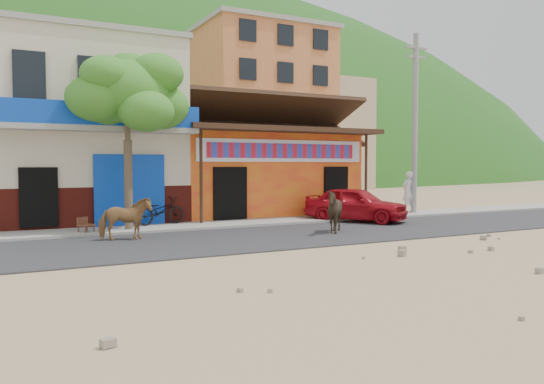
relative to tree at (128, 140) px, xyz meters
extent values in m
plane|color=#9E825B|center=(4.60, -5.80, -3.12)|extent=(120.00, 120.00, 0.00)
cube|color=#28282B|center=(4.60, -3.30, -3.10)|extent=(60.00, 5.00, 0.04)
cube|color=gray|center=(4.60, 0.20, -3.06)|extent=(60.00, 2.00, 0.12)
cube|color=orange|center=(6.60, 4.20, -1.32)|extent=(8.00, 6.00, 3.60)
cube|color=beige|center=(-0.90, 4.20, 0.38)|extent=(7.00, 6.00, 7.00)
cube|color=#CC723F|center=(13.60, 18.20, 2.88)|extent=(9.00, 9.00, 12.00)
cube|color=tan|center=(22.60, 24.20, 1.88)|extent=(8.00, 8.00, 10.00)
ellipsoid|color=#194C14|center=(4.60, 64.20, 8.88)|extent=(100.00, 40.00, 24.00)
cylinder|color=gray|center=(12.80, 0.20, 1.00)|extent=(0.24, 0.24, 8.00)
imported|color=#9C703E|center=(-0.56, -2.07, -2.44)|extent=(1.58, 0.86, 1.28)
imported|color=black|center=(5.91, -3.57, -2.36)|extent=(1.42, 1.29, 1.43)
imported|color=#A80C16|center=(8.68, -1.00, -2.39)|extent=(3.55, 4.26, 1.37)
imported|color=black|center=(1.31, 0.78, -2.51)|extent=(1.97, 1.06, 0.98)
imported|color=silver|center=(12.60, 0.36, -2.07)|extent=(0.70, 0.48, 1.86)
camera|label=1|loc=(-3.94, -18.01, -0.82)|focal=35.00mm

